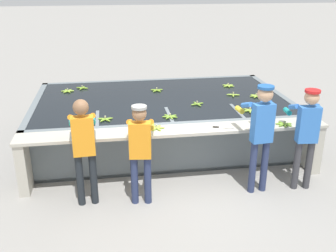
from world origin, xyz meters
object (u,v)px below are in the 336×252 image
object	(u,v)px
banana_bunch_floating_7	(139,108)
banana_bunch_floating_0	(105,119)
banana_bunch_floating_1	(256,96)
banana_bunch_floating_2	(233,95)
banana_bunch_floating_5	(68,91)
banana_bunch_floating_9	(228,86)
banana_bunch_ledge_0	(156,128)
worker_0	(84,143)
worker_2	(261,128)
banana_bunch_floating_3	(82,88)
worker_3	(307,130)
banana_bunch_floating_6	(157,90)
banana_bunch_ledge_1	(284,124)
banana_bunch_floating_8	(170,117)
banana_bunch_floating_10	(197,104)
worker_1	(140,146)
banana_bunch_floating_4	(250,110)
knife_0	(220,127)

from	to	relation	value
banana_bunch_floating_7	banana_bunch_floating_0	bearing A→B (deg)	-142.72
banana_bunch_floating_1	banana_bunch_floating_7	bearing A→B (deg)	-170.15
banana_bunch_floating_2	banana_bunch_floating_5	world-z (taller)	same
banana_bunch_floating_5	banana_bunch_floating_9	bearing A→B (deg)	-1.90
banana_bunch_floating_1	banana_bunch_floating_9	size ratio (longest dim) A/B	1.00
banana_bunch_floating_0	banana_bunch_ledge_0	distance (m)	0.99
worker_0	worker_2	size ratio (longest dim) A/B	0.95
banana_bunch_floating_3	banana_bunch_floating_2	bearing A→B (deg)	-17.94
banana_bunch_floating_5	banana_bunch_floating_9	size ratio (longest dim) A/B	1.00
worker_3	banana_bunch_floating_3	distance (m)	4.85
banana_bunch_floating_6	banana_bunch_ledge_1	bearing A→B (deg)	-52.24
worker_2	banana_bunch_floating_1	size ratio (longest dim) A/B	6.28
banana_bunch_floating_2	banana_bunch_floating_5	size ratio (longest dim) A/B	0.99
banana_bunch_floating_1	banana_bunch_floating_8	distance (m)	2.17
banana_bunch_floating_10	banana_bunch_ledge_0	size ratio (longest dim) A/B	0.98
worker_0	banana_bunch_floating_8	world-z (taller)	worker_0
banana_bunch_floating_3	banana_bunch_floating_6	world-z (taller)	same
banana_bunch_floating_0	banana_bunch_floating_8	distance (m)	1.13
banana_bunch_floating_1	banana_bunch_floating_5	size ratio (longest dim) A/B	1.00
banana_bunch_floating_6	banana_bunch_floating_8	bearing A→B (deg)	-89.48
banana_bunch_floating_6	banana_bunch_floating_10	bearing A→B (deg)	-58.88
worker_1	banana_bunch_ledge_1	xyz separation A→B (m)	(2.45, 0.48, 0.01)
banana_bunch_floating_0	banana_bunch_floating_4	bearing A→B (deg)	1.26
banana_bunch_ledge_1	knife_0	xyz separation A→B (m)	(-1.09, 0.05, -0.01)
worker_0	banana_bunch_floating_6	size ratio (longest dim) A/B	6.04
worker_0	worker_2	bearing A→B (deg)	-1.03
banana_bunch_ledge_0	banana_bunch_ledge_1	xyz separation A→B (m)	(2.13, -0.17, -0.00)
worker_0	banana_bunch_ledge_1	size ratio (longest dim) A/B	5.96
banana_bunch_floating_10	worker_1	bearing A→B (deg)	-125.31
banana_bunch_floating_1	banana_bunch_ledge_1	size ratio (longest dim) A/B	1.00
worker_0	banana_bunch_floating_7	distance (m)	1.85
banana_bunch_floating_2	banana_bunch_floating_3	distance (m)	3.29
banana_bunch_floating_9	banana_bunch_floating_6	bearing A→B (deg)	-176.14
banana_bunch_floating_4	banana_bunch_floating_8	world-z (taller)	same
worker_0	banana_bunch_floating_3	size ratio (longest dim) A/B	6.06
worker_0	banana_bunch_ledge_0	size ratio (longest dim) A/B	5.91
banana_bunch_floating_4	banana_bunch_floating_9	world-z (taller)	same
worker_2	banana_bunch_floating_9	size ratio (longest dim) A/B	6.25
banana_bunch_floating_6	banana_bunch_floating_8	xyz separation A→B (m)	(0.02, -1.70, -0.00)
banana_bunch_floating_10	banana_bunch_floating_5	bearing A→B (deg)	152.94
banana_bunch_floating_0	banana_bunch_floating_5	distance (m)	2.04
worker_0	banana_bunch_floating_2	bearing A→B (deg)	36.27
worker_2	banana_bunch_floating_2	xyz separation A→B (m)	(0.27, 2.22, -0.14)
banana_bunch_floating_0	banana_bunch_floating_9	bearing A→B (deg)	32.68
banana_bunch_floating_7	worker_3	bearing A→B (deg)	-33.51
banana_bunch_floating_2	banana_bunch_floating_6	size ratio (longest dim) A/B	1.01
worker_1	banana_bunch_floating_3	size ratio (longest dim) A/B	5.69
banana_bunch_floating_2	knife_0	size ratio (longest dim) A/B	0.81
banana_bunch_floating_0	banana_bunch_floating_7	distance (m)	0.79
worker_1	banana_bunch_ledge_0	xyz separation A→B (m)	(0.32, 0.65, 0.01)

